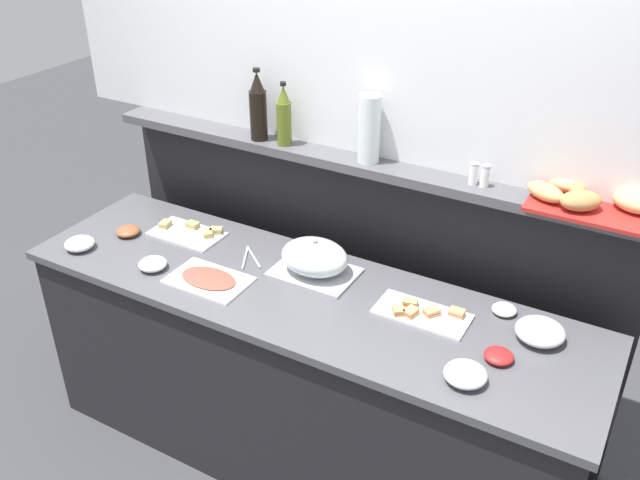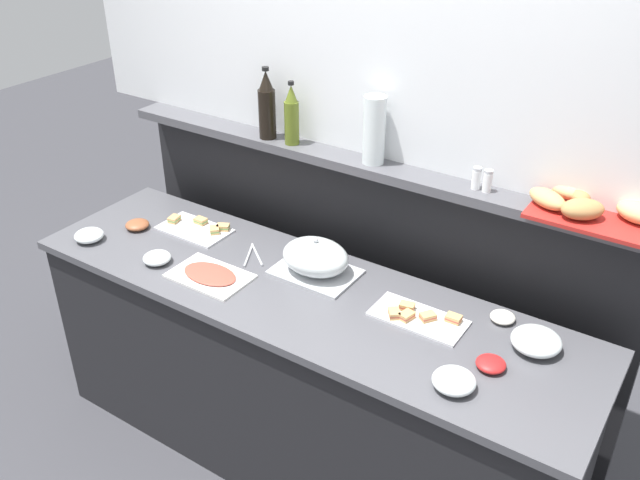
{
  "view_description": "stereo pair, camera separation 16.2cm",
  "coord_description": "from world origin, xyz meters",
  "px_view_note": "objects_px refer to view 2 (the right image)",
  "views": [
    {
      "loc": [
        1.17,
        -1.92,
        2.45
      ],
      "look_at": [
        0.03,
        0.1,
        1.11
      ],
      "focal_mm": 38.52,
      "sensor_mm": 36.0,
      "label": 1
    },
    {
      "loc": [
        1.31,
        -1.84,
        2.45
      ],
      "look_at": [
        0.03,
        0.1,
        1.11
      ],
      "focal_mm": 38.52,
      "sensor_mm": 36.0,
      "label": 2
    }
  ],
  "objects_px": {
    "cold_cuts_platter": "(210,275)",
    "condiment_bowl_teal": "(137,225)",
    "glass_bowl_medium": "(454,381)",
    "condiment_bowl_dark": "(503,317)",
    "olive_oil_bottle": "(292,116)",
    "glass_bowl_large": "(536,342)",
    "bread_basket": "(592,206)",
    "water_carafe": "(374,130)",
    "glass_bowl_small": "(157,258)",
    "glass_bowl_extra": "(89,236)",
    "condiment_bowl_cream": "(491,364)",
    "wine_bottle_dark": "(267,107)",
    "salt_shaker": "(476,178)",
    "pepper_shaker": "(488,181)",
    "sandwich_platter_front": "(197,228)",
    "sandwich_platter_rear": "(418,317)",
    "serving_cloche": "(315,258)",
    "serving_tongs": "(253,254)"
  },
  "relations": [
    {
      "from": "cold_cuts_platter",
      "to": "condiment_bowl_teal",
      "type": "bearing_deg",
      "value": 167.44
    },
    {
      "from": "glass_bowl_medium",
      "to": "condiment_bowl_dark",
      "type": "height_order",
      "value": "glass_bowl_medium"
    },
    {
      "from": "olive_oil_bottle",
      "to": "glass_bowl_large",
      "type": "bearing_deg",
      "value": -12.27
    },
    {
      "from": "bread_basket",
      "to": "water_carafe",
      "type": "distance_m",
      "value": 0.87
    },
    {
      "from": "condiment_bowl_dark",
      "to": "bread_basket",
      "type": "bearing_deg",
      "value": 47.98
    },
    {
      "from": "cold_cuts_platter",
      "to": "glass_bowl_small",
      "type": "relative_size",
      "value": 2.77
    },
    {
      "from": "glass_bowl_extra",
      "to": "condiment_bowl_dark",
      "type": "height_order",
      "value": "glass_bowl_extra"
    },
    {
      "from": "condiment_bowl_teal",
      "to": "condiment_bowl_cream",
      "type": "distance_m",
      "value": 1.72
    },
    {
      "from": "glass_bowl_small",
      "to": "wine_bottle_dark",
      "type": "height_order",
      "value": "wine_bottle_dark"
    },
    {
      "from": "condiment_bowl_teal",
      "to": "salt_shaker",
      "type": "xyz_separation_m",
      "value": [
        1.42,
        0.44,
        0.43
      ]
    },
    {
      "from": "glass_bowl_large",
      "to": "wine_bottle_dark",
      "type": "distance_m",
      "value": 1.47
    },
    {
      "from": "condiment_bowl_dark",
      "to": "pepper_shaker",
      "type": "relative_size",
      "value": 1.07
    },
    {
      "from": "salt_shaker",
      "to": "cold_cuts_platter",
      "type": "bearing_deg",
      "value": -147.09
    },
    {
      "from": "pepper_shaker",
      "to": "bread_basket",
      "type": "height_order",
      "value": "pepper_shaker"
    },
    {
      "from": "glass_bowl_large",
      "to": "water_carafe",
      "type": "relative_size",
      "value": 0.63
    },
    {
      "from": "sandwich_platter_front",
      "to": "cold_cuts_platter",
      "type": "bearing_deg",
      "value": -40.19
    },
    {
      "from": "glass_bowl_extra",
      "to": "bread_basket",
      "type": "height_order",
      "value": "bread_basket"
    },
    {
      "from": "wine_bottle_dark",
      "to": "bread_basket",
      "type": "height_order",
      "value": "wine_bottle_dark"
    },
    {
      "from": "sandwich_platter_rear",
      "to": "condiment_bowl_dark",
      "type": "height_order",
      "value": "sandwich_platter_rear"
    },
    {
      "from": "cold_cuts_platter",
      "to": "water_carafe",
      "type": "relative_size",
      "value": 1.17
    },
    {
      "from": "glass_bowl_medium",
      "to": "olive_oil_bottle",
      "type": "relative_size",
      "value": 0.52
    },
    {
      "from": "salt_shaker",
      "to": "serving_cloche",
      "type": "bearing_deg",
      "value": -150.17
    },
    {
      "from": "cold_cuts_platter",
      "to": "wine_bottle_dark",
      "type": "relative_size",
      "value": 1.04
    },
    {
      "from": "glass_bowl_extra",
      "to": "glass_bowl_small",
      "type": "bearing_deg",
      "value": 4.68
    },
    {
      "from": "glass_bowl_extra",
      "to": "wine_bottle_dark",
      "type": "height_order",
      "value": "wine_bottle_dark"
    },
    {
      "from": "glass_bowl_extra",
      "to": "serving_tongs",
      "type": "height_order",
      "value": "glass_bowl_extra"
    },
    {
      "from": "olive_oil_bottle",
      "to": "salt_shaker",
      "type": "height_order",
      "value": "olive_oil_bottle"
    },
    {
      "from": "pepper_shaker",
      "to": "glass_bowl_medium",
      "type": "bearing_deg",
      "value": -73.41
    },
    {
      "from": "glass_bowl_small",
      "to": "sandwich_platter_front",
      "type": "bearing_deg",
      "value": 100.15
    },
    {
      "from": "glass_bowl_large",
      "to": "salt_shaker",
      "type": "height_order",
      "value": "salt_shaker"
    },
    {
      "from": "sandwich_platter_rear",
      "to": "condiment_bowl_teal",
      "type": "distance_m",
      "value": 1.39
    },
    {
      "from": "serving_cloche",
      "to": "glass_bowl_small",
      "type": "xyz_separation_m",
      "value": [
        -0.6,
        -0.3,
        -0.05
      ]
    },
    {
      "from": "wine_bottle_dark",
      "to": "salt_shaker",
      "type": "relative_size",
      "value": 3.63
    },
    {
      "from": "glass_bowl_medium",
      "to": "bread_basket",
      "type": "bearing_deg",
      "value": 73.56
    },
    {
      "from": "sandwich_platter_front",
      "to": "glass_bowl_large",
      "type": "relative_size",
      "value": 1.86
    },
    {
      "from": "sandwich_platter_rear",
      "to": "serving_cloche",
      "type": "xyz_separation_m",
      "value": [
        -0.49,
        0.05,
        0.06
      ]
    },
    {
      "from": "salt_shaker",
      "to": "serving_tongs",
      "type": "bearing_deg",
      "value": -158.21
    },
    {
      "from": "glass_bowl_medium",
      "to": "salt_shaker",
      "type": "bearing_deg",
      "value": 110.23
    },
    {
      "from": "condiment_bowl_cream",
      "to": "sandwich_platter_rear",
      "type": "bearing_deg",
      "value": 161.09
    },
    {
      "from": "condiment_bowl_dark",
      "to": "glass_bowl_extra",
      "type": "bearing_deg",
      "value": -165.71
    },
    {
      "from": "cold_cuts_platter",
      "to": "salt_shaker",
      "type": "xyz_separation_m",
      "value": [
        0.87,
        0.56,
        0.44
      ]
    },
    {
      "from": "sandwich_platter_rear",
      "to": "glass_bowl_medium",
      "type": "bearing_deg",
      "value": -45.93
    },
    {
      "from": "sandwich_platter_rear",
      "to": "olive_oil_bottle",
      "type": "height_order",
      "value": "olive_oil_bottle"
    },
    {
      "from": "water_carafe",
      "to": "pepper_shaker",
      "type": "bearing_deg",
      "value": 0.0
    },
    {
      "from": "sandwich_platter_front",
      "to": "water_carafe",
      "type": "distance_m",
      "value": 0.96
    },
    {
      "from": "cold_cuts_platter",
      "to": "pepper_shaker",
      "type": "bearing_deg",
      "value": 31.63
    },
    {
      "from": "sandwich_platter_front",
      "to": "cold_cuts_platter",
      "type": "xyz_separation_m",
      "value": [
        0.31,
        -0.27,
        -0.0
      ]
    },
    {
      "from": "wine_bottle_dark",
      "to": "pepper_shaker",
      "type": "distance_m",
      "value": 1.02
    },
    {
      "from": "water_carafe",
      "to": "serving_tongs",
      "type": "bearing_deg",
      "value": -139.31
    },
    {
      "from": "glass_bowl_extra",
      "to": "salt_shaker",
      "type": "relative_size",
      "value": 1.49
    }
  ]
}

